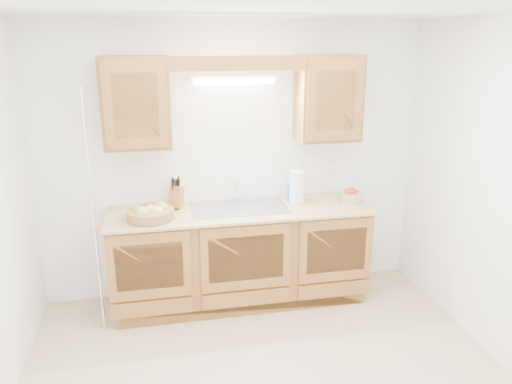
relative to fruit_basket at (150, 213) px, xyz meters
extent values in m
plane|color=#C7AE90|center=(0.77, -1.08, -0.95)|extent=(3.50, 3.50, 0.00)
plane|color=white|center=(0.77, -1.08, 1.55)|extent=(3.50, 3.50, 0.00)
cube|color=white|center=(0.77, 0.42, 0.30)|extent=(3.50, 0.02, 2.50)
cube|color=white|center=(0.77, -2.58, 0.30)|extent=(3.50, 0.02, 2.50)
cube|color=brown|center=(0.77, 0.12, -0.51)|extent=(2.20, 0.60, 0.86)
cube|color=tan|center=(0.77, 0.10, -0.07)|extent=(2.30, 0.63, 0.04)
cube|color=brown|center=(-0.06, 0.25, 0.87)|extent=(0.55, 0.33, 0.75)
cube|color=brown|center=(1.60, 0.25, 0.87)|extent=(0.55, 0.33, 0.75)
cube|color=brown|center=(0.77, 0.11, 1.19)|extent=(2.20, 0.05, 0.12)
cylinder|color=white|center=(0.77, 0.32, 1.03)|extent=(0.70, 0.05, 0.05)
cube|color=white|center=(0.77, 0.35, 1.06)|extent=(0.76, 0.06, 0.05)
cube|color=#9E9EA3|center=(0.77, 0.12, -0.05)|extent=(0.84, 0.46, 0.01)
cube|color=#9E9EA3|center=(0.56, 0.12, -0.13)|extent=(0.39, 0.40, 0.16)
cube|color=#9E9EA3|center=(0.98, 0.12, -0.13)|extent=(0.39, 0.40, 0.16)
cylinder|color=silver|center=(0.77, 0.32, -0.03)|extent=(0.06, 0.06, 0.04)
cylinder|color=silver|center=(0.77, 0.32, 0.05)|extent=(0.02, 0.02, 0.16)
cylinder|color=silver|center=(0.77, 0.27, 0.14)|extent=(0.02, 0.12, 0.02)
cylinder|color=white|center=(0.89, 0.32, 0.01)|extent=(0.03, 0.03, 0.12)
cylinder|color=silver|center=(-0.43, -0.15, 0.05)|extent=(0.03, 0.03, 2.00)
cube|color=white|center=(1.72, 0.41, 0.20)|extent=(0.08, 0.01, 0.12)
cylinder|color=#9A6C3E|center=(0.00, 0.00, -0.01)|extent=(0.48, 0.48, 0.08)
sphere|color=#D8C67F|center=(-0.06, -0.05, 0.02)|extent=(0.10, 0.10, 0.10)
sphere|color=#D8C67F|center=(0.05, -0.06, 0.02)|extent=(0.10, 0.10, 0.10)
sphere|color=tan|center=(0.10, 0.04, 0.02)|extent=(0.09, 0.09, 0.09)
sphere|color=red|center=(-0.02, 0.06, 0.02)|extent=(0.09, 0.09, 0.09)
sphere|color=#72A53F|center=(-0.11, 0.03, 0.02)|extent=(0.09, 0.09, 0.09)
sphere|color=#D8C67F|center=(0.00, -0.01, 0.02)|extent=(0.10, 0.10, 0.10)
sphere|color=red|center=(0.03, 0.09, 0.02)|extent=(0.08, 0.08, 0.08)
cube|color=brown|center=(0.23, 0.25, 0.04)|extent=(0.15, 0.18, 0.22)
cylinder|color=black|center=(0.20, 0.23, 0.16)|extent=(0.03, 0.04, 0.08)
cylinder|color=black|center=(0.23, 0.23, 0.16)|extent=(0.03, 0.04, 0.08)
cylinder|color=black|center=(0.25, 0.23, 0.16)|extent=(0.03, 0.04, 0.08)
cylinder|color=black|center=(0.21, 0.27, 0.17)|extent=(0.03, 0.04, 0.08)
cylinder|color=black|center=(0.25, 0.27, 0.17)|extent=(0.03, 0.04, 0.08)
cylinder|color=black|center=(0.20, 0.30, 0.18)|extent=(0.03, 0.04, 0.08)
cylinder|color=black|center=(0.25, 0.30, 0.18)|extent=(0.03, 0.04, 0.08)
cylinder|color=orange|center=(0.23, 0.33, 0.07)|extent=(0.09, 0.09, 0.25)
cylinder|color=white|center=(0.23, 0.33, 0.20)|extent=(0.09, 0.09, 0.01)
imported|color=#2573BD|center=(1.31, 0.26, 0.05)|extent=(0.12, 0.12, 0.21)
cube|color=#CC333F|center=(0.23, 0.36, -0.05)|extent=(0.09, 0.06, 0.01)
cube|color=green|center=(0.23, 0.36, -0.04)|extent=(0.09, 0.06, 0.02)
cylinder|color=silver|center=(1.31, 0.18, -0.05)|extent=(0.17, 0.17, 0.01)
cylinder|color=silver|center=(1.31, 0.18, 0.11)|extent=(0.02, 0.02, 0.34)
cylinder|color=white|center=(1.31, 0.18, 0.10)|extent=(0.17, 0.17, 0.28)
sphere|color=silver|center=(1.31, 0.18, 0.28)|extent=(0.02, 0.02, 0.02)
cylinder|color=silver|center=(1.80, 0.12, -0.01)|extent=(0.27, 0.27, 0.09)
sphere|color=red|center=(1.77, 0.12, 0.04)|extent=(0.06, 0.06, 0.06)
sphere|color=red|center=(1.83, 0.13, 0.04)|extent=(0.06, 0.06, 0.06)
sphere|color=red|center=(1.80, 0.09, 0.04)|extent=(0.06, 0.06, 0.06)
sphere|color=red|center=(1.83, 0.10, 0.04)|extent=(0.06, 0.06, 0.06)
camera|label=1|loc=(0.07, -3.99, 1.36)|focal=35.00mm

